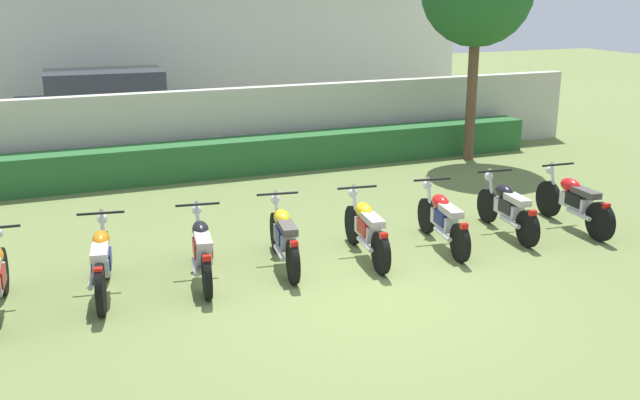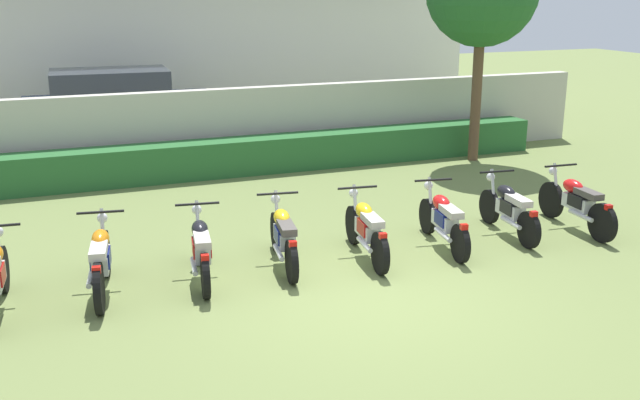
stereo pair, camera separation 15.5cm
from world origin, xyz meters
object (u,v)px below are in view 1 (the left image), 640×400
object	(u,v)px
motorcycle_in_row_2	(202,249)
motorcycle_in_row_6	(507,208)
parked_car	(113,110)
motorcycle_in_row_7	(574,201)
motorcycle_in_row_1	(102,261)
motorcycle_in_row_3	(284,236)
motorcycle_in_row_5	(443,219)
motorcycle_in_row_4	(366,229)

from	to	relation	value
motorcycle_in_row_2	motorcycle_in_row_6	bearing A→B (deg)	-80.74
parked_car	motorcycle_in_row_7	xyz separation A→B (m)	(6.06, -9.16, -0.49)
motorcycle_in_row_6	parked_car	bearing A→B (deg)	35.10
motorcycle_in_row_1	motorcycle_in_row_6	distance (m)	6.20
parked_car	motorcycle_in_row_2	bearing A→B (deg)	-87.40
motorcycle_in_row_3	motorcycle_in_row_5	size ratio (longest dim) A/B	0.98
motorcycle_in_row_2	motorcycle_in_row_3	xyz separation A→B (m)	(1.18, 0.08, 0.00)
motorcycle_in_row_2	motorcycle_in_row_7	world-z (taller)	motorcycle_in_row_7
parked_car	motorcycle_in_row_6	size ratio (longest dim) A/B	2.51
motorcycle_in_row_6	motorcycle_in_row_7	size ratio (longest dim) A/B	0.93
motorcycle_in_row_2	motorcycle_in_row_4	bearing A→B (deg)	-82.81
motorcycle_in_row_1	parked_car	bearing A→B (deg)	0.90
parked_car	motorcycle_in_row_7	world-z (taller)	parked_car
motorcycle_in_row_1	motorcycle_in_row_6	xyz separation A→B (m)	(6.20, 0.06, -0.02)
motorcycle_in_row_2	motorcycle_in_row_5	bearing A→B (deg)	-82.34
parked_car	motorcycle_in_row_6	world-z (taller)	parked_car
motorcycle_in_row_1	motorcycle_in_row_6	world-z (taller)	motorcycle_in_row_1
motorcycle_in_row_3	motorcycle_in_row_5	xyz separation A→B (m)	(2.49, -0.13, -0.01)
motorcycle_in_row_6	motorcycle_in_row_3	bearing A→B (deg)	96.41
parked_car	motorcycle_in_row_6	xyz separation A→B (m)	(4.88, -9.00, -0.50)
motorcycle_in_row_2	motorcycle_in_row_6	size ratio (longest dim) A/B	0.99
motorcycle_in_row_1	motorcycle_in_row_3	size ratio (longest dim) A/B	1.01
motorcycle_in_row_3	motorcycle_in_row_2	bearing A→B (deg)	102.63
parked_car	motorcycle_in_row_3	distance (m)	9.07
motorcycle_in_row_6	motorcycle_in_row_7	distance (m)	1.19
parked_car	motorcycle_in_row_2	distance (m)	9.08
motorcycle_in_row_1	motorcycle_in_row_7	xyz separation A→B (m)	(7.38, -0.10, -0.01)
motorcycle_in_row_3	motorcycle_in_row_4	bearing A→B (deg)	-87.32
motorcycle_in_row_1	motorcycle_in_row_2	xyz separation A→B (m)	(1.28, -0.01, -0.01)
parked_car	motorcycle_in_row_1	xyz separation A→B (m)	(-1.32, -9.06, -0.48)
motorcycle_in_row_6	motorcycle_in_row_7	xyz separation A→B (m)	(1.18, -0.16, 0.01)
motorcycle_in_row_1	motorcycle_in_row_7	world-z (taller)	motorcycle_in_row_1
motorcycle_in_row_1	motorcycle_in_row_5	size ratio (longest dim) A/B	0.99
motorcycle_in_row_4	motorcycle_in_row_7	world-z (taller)	motorcycle_in_row_7
motorcycle_in_row_5	motorcycle_in_row_7	bearing A→B (deg)	-81.67
motorcycle_in_row_3	motorcycle_in_row_6	size ratio (longest dim) A/B	1.01
parked_car	motorcycle_in_row_4	xyz separation A→B (m)	(2.35, -9.12, -0.49)
parked_car	motorcycle_in_row_6	bearing A→B (deg)	-58.70
motorcycle_in_row_7	parked_car	bearing A→B (deg)	37.57
parked_car	motorcycle_in_row_2	world-z (taller)	parked_car
motorcycle_in_row_4	motorcycle_in_row_5	xyz separation A→B (m)	(1.28, 0.00, -0.01)
motorcycle_in_row_4	motorcycle_in_row_5	size ratio (longest dim) A/B	0.99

